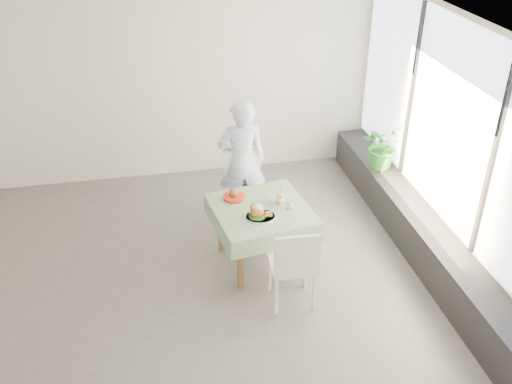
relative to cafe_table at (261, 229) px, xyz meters
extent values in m
plane|color=#585654|center=(-0.91, -0.08, -0.46)|extent=(6.00, 6.00, 0.00)
plane|color=white|center=(-0.91, -0.08, 2.34)|extent=(6.00, 6.00, 0.00)
cube|color=white|center=(-0.91, 2.42, 0.94)|extent=(6.00, 0.02, 2.80)
cube|color=white|center=(-0.91, -2.58, 0.94)|extent=(6.00, 0.02, 2.80)
cube|color=white|center=(2.09, -0.08, 0.94)|extent=(0.02, 5.00, 2.80)
cube|color=#D1E0F9|center=(2.06, -0.08, 1.19)|extent=(0.01, 4.80, 2.18)
cube|color=black|center=(1.89, -0.08, -0.21)|extent=(0.40, 4.80, 0.50)
cube|color=brown|center=(0.00, 0.00, 0.25)|extent=(1.02, 1.02, 0.04)
cube|color=beige|center=(0.00, 0.00, 0.28)|extent=(1.18, 1.18, 0.01)
cube|color=white|center=(-0.04, 0.75, 0.04)|extent=(0.47, 0.47, 0.04)
cube|color=white|center=(-0.04, 0.96, 0.30)|extent=(0.47, 0.05, 0.47)
cube|color=white|center=(0.17, -0.74, 0.03)|extent=(0.48, 0.48, 0.04)
cube|color=white|center=(0.16, -0.94, 0.28)|extent=(0.46, 0.06, 0.46)
imported|color=#95B3EE|center=(-0.05, 0.95, 0.37)|extent=(0.62, 0.41, 1.67)
cylinder|color=white|center=(-0.05, -0.19, 0.29)|extent=(0.34, 0.34, 0.02)
cylinder|color=#165214|center=(-0.09, -0.19, 0.31)|extent=(0.18, 0.18, 0.02)
ellipsoid|color=#9E6926|center=(-0.09, -0.19, 0.36)|extent=(0.16, 0.14, 0.12)
ellipsoid|color=white|center=(-0.09, -0.19, 0.41)|extent=(0.11, 0.11, 0.08)
cylinder|color=#A00F17|center=(0.06, -0.21, 0.32)|extent=(0.06, 0.06, 0.03)
cylinder|color=white|center=(0.23, 0.07, 0.35)|extent=(0.09, 0.09, 0.13)
cylinder|color=orange|center=(0.23, 0.07, 0.33)|extent=(0.08, 0.08, 0.09)
cylinder|color=white|center=(0.23, 0.07, 0.41)|extent=(0.09, 0.09, 0.01)
cylinder|color=gold|center=(0.23, 0.07, 0.46)|extent=(0.01, 0.03, 0.18)
cylinder|color=white|center=(0.31, -0.07, 0.34)|extent=(0.08, 0.08, 0.12)
cylinder|color=beige|center=(0.31, -0.07, 0.33)|extent=(0.07, 0.07, 0.08)
cylinder|color=white|center=(0.31, -0.07, 0.40)|extent=(0.09, 0.09, 0.01)
cylinder|color=gold|center=(0.31, -0.07, 0.44)|extent=(0.01, 0.03, 0.16)
cylinder|color=red|center=(-0.27, 0.26, 0.30)|extent=(0.25, 0.25, 0.04)
cylinder|color=white|center=(-0.27, 0.26, 0.31)|extent=(0.21, 0.21, 0.01)
ellipsoid|color=#9E6926|center=(-0.27, 0.26, 0.35)|extent=(0.11, 0.11, 0.10)
imported|color=#30862C|center=(1.89, 1.10, 0.35)|extent=(0.74, 0.72, 0.62)
camera|label=1|loc=(-1.13, -5.28, 3.67)|focal=40.00mm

